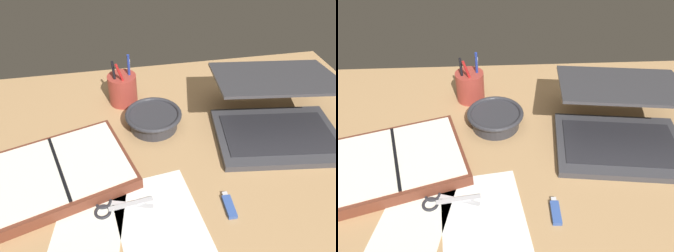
% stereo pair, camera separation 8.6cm
% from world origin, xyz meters
% --- Properties ---
extents(desk_top, '(1.40, 1.00, 0.02)m').
position_xyz_m(desk_top, '(0.00, 0.00, 0.01)').
color(desk_top, tan).
rests_on(desk_top, ground).
extents(laptop, '(0.38, 0.38, 0.16)m').
position_xyz_m(laptop, '(0.32, 0.06, 0.07)').
color(laptop, '#38383D').
rests_on(laptop, desk_top).
extents(bowl, '(0.16, 0.16, 0.05)m').
position_xyz_m(bowl, '(-0.01, 0.14, 0.05)').
color(bowl, '#2D2D33').
rests_on(bowl, desk_top).
extents(pen_cup, '(0.09, 0.09, 0.17)m').
position_xyz_m(pen_cup, '(-0.09, 0.28, 0.07)').
color(pen_cup, '#9E382D').
rests_on(pen_cup, desk_top).
extents(planner, '(0.39, 0.34, 0.04)m').
position_xyz_m(planner, '(-0.27, -0.01, 0.04)').
color(planner, brown).
rests_on(planner, desk_top).
extents(scissors, '(0.14, 0.07, 0.01)m').
position_xyz_m(scissors, '(-0.15, -0.13, 0.02)').
color(scissors, '#B7B7BC').
rests_on(scissors, desk_top).
extents(paper_sheet_front, '(0.22, 0.29, 0.00)m').
position_xyz_m(paper_sheet_front, '(-0.05, -0.19, 0.02)').
color(paper_sheet_front, white).
rests_on(paper_sheet_front, desk_top).
extents(paper_sheet_beside_planner, '(0.19, 0.28, 0.00)m').
position_xyz_m(paper_sheet_beside_planner, '(-0.21, -0.20, 0.02)').
color(paper_sheet_beside_planner, silver).
rests_on(paper_sheet_beside_planner, desk_top).
extents(usb_drive, '(0.02, 0.07, 0.01)m').
position_xyz_m(usb_drive, '(0.11, -0.18, 0.02)').
color(usb_drive, '#33519E').
rests_on(usb_drive, desk_top).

